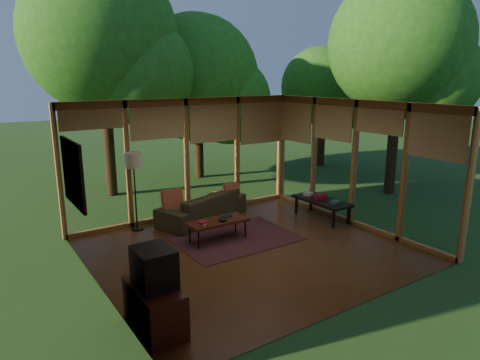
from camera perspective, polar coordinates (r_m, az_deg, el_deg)
floor at (r=8.13m, az=1.20°, el=-9.28°), size 5.50×5.50×0.00m
ceiling at (r=7.50m, az=1.30°, el=10.08°), size 5.50×5.50×0.00m
wall_left at (r=6.59m, az=-18.83°, el=-3.13°), size 0.04×5.00×2.70m
wall_front at (r=5.91m, az=15.28°, el=-4.79°), size 5.50×0.04×2.70m
window_wall_back at (r=9.81m, az=-7.12°, el=2.89°), size 5.50×0.12×2.70m
window_wall_right at (r=9.51m, az=14.99°, el=2.18°), size 0.12×5.00×2.70m
exterior_lawn at (r=19.00m, az=7.29°, el=3.95°), size 40.00×40.00×0.00m
tree_nw at (r=11.97m, az=-18.13°, el=17.73°), size 3.94×3.94×6.13m
tree_ne at (r=13.61m, az=-5.89°, el=13.33°), size 3.88×3.88×5.04m
tree_se at (r=12.22m, az=20.44°, el=16.65°), size 3.61×3.61×5.79m
tree_far at (r=15.54m, az=10.64°, el=12.11°), size 2.73×2.73×4.18m
rug at (r=8.66m, az=-0.56°, el=-7.75°), size 2.36×1.67×0.01m
sofa at (r=9.68m, az=-5.03°, el=-3.51°), size 2.33×1.49×0.63m
pillow_left at (r=9.24m, az=-9.01°, el=-2.63°), size 0.45×0.24×0.47m
pillow_right at (r=9.93m, az=-1.13°, el=-1.51°), size 0.38×0.20×0.39m
ct_book_lower at (r=8.21m, az=-4.91°, el=-5.81°), size 0.21×0.19×0.03m
ct_book_upper at (r=8.20m, az=-4.91°, el=-5.60°), size 0.22×0.18×0.03m
ct_book_side at (r=8.60m, az=-1.81°, el=-4.84°), size 0.22×0.19×0.03m
ct_bowl at (r=8.35m, az=-2.33°, el=-5.27°), size 0.16×0.16×0.07m
media_cabinet at (r=5.80m, az=-11.32°, el=-16.29°), size 0.50×1.00×0.60m
television at (r=5.56m, az=-11.40°, el=-11.32°), size 0.45×0.55×0.50m
console_book_a at (r=9.57m, az=12.55°, el=-2.91°), size 0.23×0.18×0.07m
console_book_b at (r=9.87m, az=10.68°, el=-2.20°), size 0.29×0.25×0.11m
console_book_c at (r=10.15m, az=9.11°, el=-1.82°), size 0.28×0.24×0.06m
floor_lamp at (r=9.04m, az=-14.02°, el=2.01°), size 0.36×0.36×1.65m
coffee_table at (r=8.43m, az=-2.97°, el=-5.60°), size 1.20×0.50×0.43m
side_console at (r=9.86m, az=10.86°, el=-2.83°), size 0.60×1.40×0.46m
wall_painting at (r=7.87m, az=-21.36°, el=0.84°), size 0.06×1.35×1.15m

